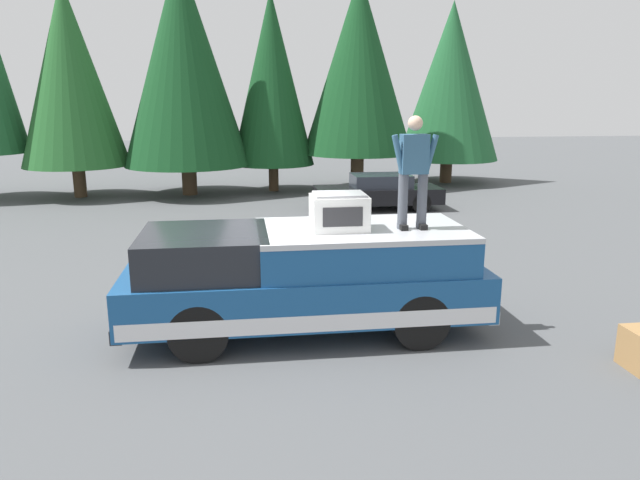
% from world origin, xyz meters
% --- Properties ---
extents(ground_plane, '(90.00, 90.00, 0.00)m').
position_xyz_m(ground_plane, '(0.00, 0.00, 0.00)').
color(ground_plane, '#4C4F51').
extents(pickup_truck, '(2.01, 5.54, 1.65)m').
position_xyz_m(pickup_truck, '(-0.11, -0.63, 0.87)').
color(pickup_truck, navy).
rests_on(pickup_truck, ground).
extents(compressor_unit, '(0.65, 0.84, 0.56)m').
position_xyz_m(compressor_unit, '(-0.22, -1.13, 1.93)').
color(compressor_unit, white).
rests_on(compressor_unit, pickup_truck).
extents(person_on_truck_bed, '(0.29, 0.72, 1.69)m').
position_xyz_m(person_on_truck_bed, '(-0.29, -2.24, 2.55)').
color(person_on_truck_bed, '#4C515B').
rests_on(person_on_truck_bed, pickup_truck).
extents(parked_car_black, '(1.64, 4.10, 1.16)m').
position_xyz_m(parked_car_black, '(9.98, -4.18, 0.58)').
color(parked_car_black, black).
rests_on(parked_car_black, ground).
extents(conifer_far_left, '(4.27, 4.27, 7.51)m').
position_xyz_m(conifer_far_left, '(15.86, -8.59, 4.25)').
color(conifer_far_left, '#4C3826').
rests_on(conifer_far_left, ground).
extents(conifer_left, '(4.35, 4.35, 8.20)m').
position_xyz_m(conifer_left, '(14.37, -4.34, 4.81)').
color(conifer_left, '#4C3826').
rests_on(conifer_left, ground).
extents(conifer_center_left, '(3.22, 3.22, 7.55)m').
position_xyz_m(conifer_center_left, '(14.48, -0.99, 4.29)').
color(conifer_center_left, '#4C3826').
rests_on(conifer_center_left, ground).
extents(conifer_center_right, '(4.67, 4.67, 8.65)m').
position_xyz_m(conifer_center_right, '(13.97, 2.25, 4.88)').
color(conifer_center_right, '#4C3826').
rests_on(conifer_center_right, ground).
extents(conifer_right, '(3.80, 3.80, 7.65)m').
position_xyz_m(conifer_right, '(13.94, 6.26, 4.40)').
color(conifer_right, '#4C3826').
rests_on(conifer_right, ground).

